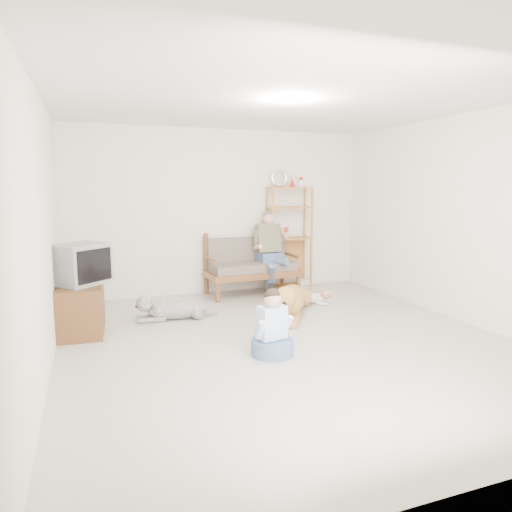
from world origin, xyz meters
name	(u,v)px	position (x,y,z in m)	size (l,w,h in m)	color
floor	(288,342)	(0.00, 0.00, 0.00)	(5.50, 5.50, 0.00)	beige
ceiling	(290,98)	(0.00, 0.00, 2.70)	(5.50, 5.50, 0.00)	silver
wall_back	(221,212)	(0.00, 2.75, 1.35)	(5.00, 5.00, 0.00)	silver
wall_front	(495,264)	(0.00, -2.75, 1.35)	(5.00, 5.00, 0.00)	silver
wall_left	(41,233)	(-2.50, 0.00, 1.35)	(5.50, 5.50, 0.00)	silver
wall_right	(465,219)	(2.50, 0.00, 1.35)	(5.50, 5.50, 0.00)	silver
loveseat	(251,265)	(0.41, 2.43, 0.49)	(1.53, 0.76, 0.95)	brown
man	(271,257)	(0.70, 2.25, 0.62)	(0.52, 0.74, 1.20)	slate
etagere	(289,237)	(1.15, 2.55, 0.91)	(0.78, 0.34, 2.06)	#B58039
book_stack	(304,284)	(1.42, 2.49, 0.08)	(0.24, 0.17, 0.15)	white
tv_stand	(81,308)	(-2.23, 1.19, 0.30)	(0.56, 0.93, 0.60)	brown
crt_tv	(81,264)	(-2.20, 1.21, 0.84)	(0.75, 0.74, 0.49)	slate
wall_outlet	(147,279)	(-1.25, 2.73, 0.30)	(0.12, 0.02, 0.08)	white
golden_retriever	(289,300)	(0.48, 1.02, 0.21)	(0.97, 1.53, 0.51)	#BD7F41
shaggy_dog	(171,309)	(-1.11, 1.36, 0.14)	(1.18, 0.32, 0.35)	silver
terrier	(316,297)	(1.10, 1.43, 0.10)	(0.50, 0.47, 0.23)	white
child	(272,331)	(-0.32, -0.31, 0.26)	(0.45, 0.45, 0.72)	slate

